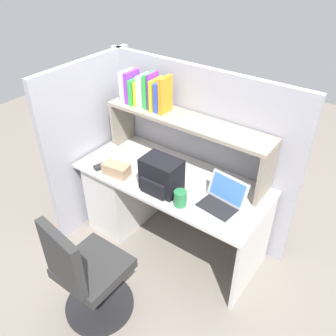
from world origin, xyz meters
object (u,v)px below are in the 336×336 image
object	(u,v)px
paper_cup	(113,151)
laptop	(221,201)
computer_mouse	(100,167)
office_chair	(88,278)
snack_canister	(180,198)
tissue_box	(116,169)
backpack	(161,176)

from	to	relation	value
paper_cup	laptop	bearing A→B (deg)	-1.69
computer_mouse	office_chair	distance (m)	0.93
snack_canister	office_chair	world-z (taller)	office_chair
tissue_box	paper_cup	bearing A→B (deg)	132.16
backpack	snack_canister	world-z (taller)	backpack
paper_cup	snack_canister	xyz separation A→B (m)	(0.85, -0.19, 0.01)
paper_cup	office_chair	size ratio (longest dim) A/B	0.12
paper_cup	tissue_box	bearing A→B (deg)	-40.56
backpack	computer_mouse	world-z (taller)	backpack
laptop	office_chair	xyz separation A→B (m)	(-0.55, -0.86, -0.39)
laptop	paper_cup	size ratio (longest dim) A/B	3.14
laptop	snack_canister	world-z (taller)	laptop
backpack	paper_cup	xyz separation A→B (m)	(-0.63, 0.13, -0.08)
office_chair	laptop	bearing A→B (deg)	-114.55
laptop	backpack	distance (m)	0.49
computer_mouse	office_chair	world-z (taller)	office_chair
paper_cup	tissue_box	xyz separation A→B (m)	(0.21, -0.18, -0.00)
computer_mouse	office_chair	size ratio (longest dim) A/B	0.11
tissue_box	computer_mouse	bearing A→B (deg)	178.63
computer_mouse	laptop	bearing A→B (deg)	26.50
backpack	tissue_box	bearing A→B (deg)	-172.39
paper_cup	office_chair	distance (m)	1.12
office_chair	paper_cup	bearing A→B (deg)	-50.10
backpack	office_chair	distance (m)	0.90
computer_mouse	snack_canister	bearing A→B (deg)	18.13
tissue_box	snack_canister	distance (m)	0.64
laptop	backpack	bearing A→B (deg)	-168.78
tissue_box	snack_canister	world-z (taller)	snack_canister
laptop	snack_canister	bearing A→B (deg)	-147.51
paper_cup	snack_canister	size ratio (longest dim) A/B	0.89
laptop	paper_cup	distance (m)	1.10
backpack	tissue_box	distance (m)	0.43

